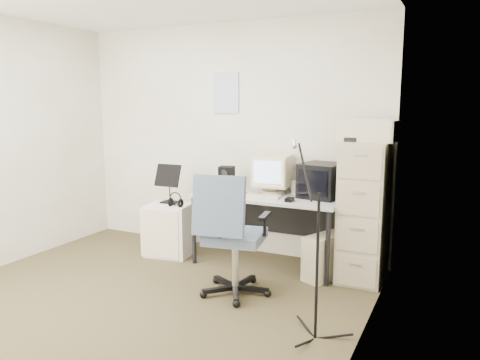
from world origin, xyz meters
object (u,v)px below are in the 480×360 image
at_px(desk, 268,230).
at_px(office_chair, 235,234).
at_px(filing_cabinet, 364,211).
at_px(side_cart, 169,230).

xyz_separation_m(desk, office_chair, (0.03, -0.82, 0.17)).
height_order(desk, office_chair, office_chair).
distance_m(filing_cabinet, office_chair, 1.26).
xyz_separation_m(desk, side_cart, (-1.08, -0.19, -0.08)).
distance_m(filing_cabinet, side_cart, 2.07).
distance_m(office_chair, side_cart, 1.30).
distance_m(desk, office_chair, 0.84).
height_order(filing_cabinet, side_cart, filing_cabinet).
bearing_deg(filing_cabinet, desk, -178.19).
distance_m(filing_cabinet, desk, 0.99).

